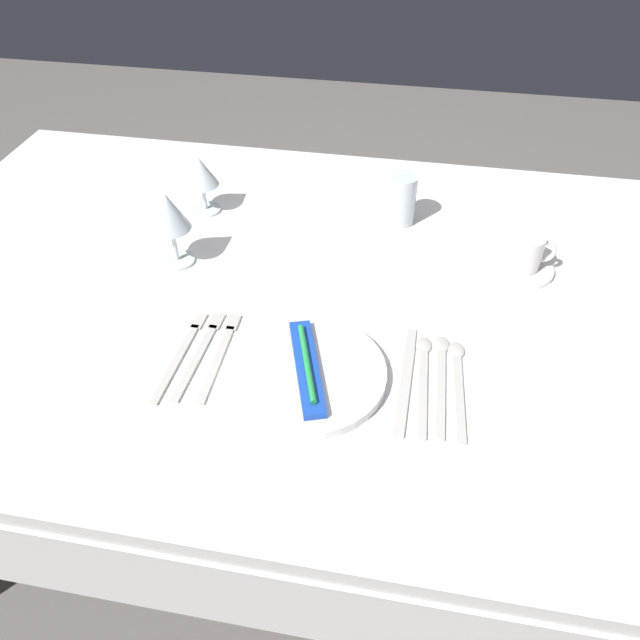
{
  "coord_description": "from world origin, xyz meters",
  "views": [
    {
      "loc": [
        0.16,
        -0.9,
        1.48
      ],
      "look_at": [
        0.02,
        -0.11,
        0.76
      ],
      "focal_mm": 33.99,
      "sensor_mm": 36.0,
      "label": 1
    }
  ],
  "objects_px": {
    "fork_outer": "(221,352)",
    "wine_glass_centre": "(169,215)",
    "spoon_tea": "(458,377)",
    "spoon_soup": "(423,372)",
    "drink_tumbler": "(401,199)",
    "toothbrush_package": "(307,366)",
    "fork_salad": "(182,351)",
    "spoon_dessert": "(441,372)",
    "dinner_plate": "(307,373)",
    "fork_inner": "(201,351)",
    "wine_glass_left": "(201,174)",
    "dinner_knife": "(405,381)",
    "coffee_cup_left": "(523,251)"
  },
  "relations": [
    {
      "from": "fork_outer",
      "to": "wine_glass_centre",
      "type": "bearing_deg",
      "value": 124.72
    },
    {
      "from": "spoon_tea",
      "to": "spoon_soup",
      "type": "bearing_deg",
      "value": 179.65
    },
    {
      "from": "spoon_soup",
      "to": "drink_tumbler",
      "type": "relative_size",
      "value": 2.0
    },
    {
      "from": "spoon_tea",
      "to": "toothbrush_package",
      "type": "bearing_deg",
      "value": -170.24
    },
    {
      "from": "drink_tumbler",
      "to": "toothbrush_package",
      "type": "bearing_deg",
      "value": -102.56
    },
    {
      "from": "wine_glass_centre",
      "to": "fork_salad",
      "type": "bearing_deg",
      "value": -68.41
    },
    {
      "from": "spoon_dessert",
      "to": "dinner_plate",
      "type": "bearing_deg",
      "value": -167.48
    },
    {
      "from": "fork_inner",
      "to": "spoon_dessert",
      "type": "xyz_separation_m",
      "value": [
        0.41,
        0.02,
        -0.0
      ]
    },
    {
      "from": "spoon_dessert",
      "to": "wine_glass_left",
      "type": "height_order",
      "value": "wine_glass_left"
    },
    {
      "from": "spoon_soup",
      "to": "fork_inner",
      "type": "bearing_deg",
      "value": -177.35
    },
    {
      "from": "dinner_knife",
      "to": "drink_tumbler",
      "type": "bearing_deg",
      "value": 96.01
    },
    {
      "from": "fork_outer",
      "to": "fork_salad",
      "type": "relative_size",
      "value": 0.97
    },
    {
      "from": "wine_glass_centre",
      "to": "spoon_tea",
      "type": "bearing_deg",
      "value": -21.51
    },
    {
      "from": "fork_salad",
      "to": "dinner_knife",
      "type": "distance_m",
      "value": 0.38
    },
    {
      "from": "toothbrush_package",
      "to": "dinner_knife",
      "type": "xyz_separation_m",
      "value": [
        0.16,
        0.02,
        -0.02
      ]
    },
    {
      "from": "wine_glass_left",
      "to": "fork_inner",
      "type": "bearing_deg",
      "value": -72.92
    },
    {
      "from": "toothbrush_package",
      "to": "spoon_soup",
      "type": "distance_m",
      "value": 0.19
    },
    {
      "from": "fork_outer",
      "to": "drink_tumbler",
      "type": "xyz_separation_m",
      "value": [
        0.27,
        0.47,
        0.05
      ]
    },
    {
      "from": "toothbrush_package",
      "to": "wine_glass_centre",
      "type": "height_order",
      "value": "wine_glass_centre"
    },
    {
      "from": "toothbrush_package",
      "to": "wine_glass_left",
      "type": "relative_size",
      "value": 1.61
    },
    {
      "from": "coffee_cup_left",
      "to": "drink_tumbler",
      "type": "bearing_deg",
      "value": 152.1
    },
    {
      "from": "fork_inner",
      "to": "spoon_soup",
      "type": "height_order",
      "value": "spoon_soup"
    },
    {
      "from": "fork_outer",
      "to": "fork_inner",
      "type": "relative_size",
      "value": 0.99
    },
    {
      "from": "fork_inner",
      "to": "dinner_plate",
      "type": "bearing_deg",
      "value": -7.42
    },
    {
      "from": "dinner_plate",
      "to": "coffee_cup_left",
      "type": "bearing_deg",
      "value": 44.98
    },
    {
      "from": "coffee_cup_left",
      "to": "wine_glass_centre",
      "type": "bearing_deg",
      "value": -172.01
    },
    {
      "from": "coffee_cup_left",
      "to": "drink_tumbler",
      "type": "distance_m",
      "value": 0.28
    },
    {
      "from": "dinner_knife",
      "to": "coffee_cup_left",
      "type": "bearing_deg",
      "value": 59.71
    },
    {
      "from": "toothbrush_package",
      "to": "spoon_tea",
      "type": "relative_size",
      "value": 0.97
    },
    {
      "from": "fork_inner",
      "to": "wine_glass_left",
      "type": "relative_size",
      "value": 1.64
    },
    {
      "from": "toothbrush_package",
      "to": "spoon_dessert",
      "type": "xyz_separation_m",
      "value": [
        0.22,
        0.05,
        -0.02
      ]
    },
    {
      "from": "fork_salad",
      "to": "coffee_cup_left",
      "type": "distance_m",
      "value": 0.68
    },
    {
      "from": "spoon_tea",
      "to": "wine_glass_centre",
      "type": "relative_size",
      "value": 1.38
    },
    {
      "from": "fork_inner",
      "to": "fork_salad",
      "type": "height_order",
      "value": "same"
    },
    {
      "from": "spoon_soup",
      "to": "coffee_cup_left",
      "type": "distance_m",
      "value": 0.37
    },
    {
      "from": "fork_outer",
      "to": "fork_inner",
      "type": "bearing_deg",
      "value": -175.47
    },
    {
      "from": "coffee_cup_left",
      "to": "drink_tumbler",
      "type": "xyz_separation_m",
      "value": [
        -0.25,
        0.13,
        0.01
      ]
    },
    {
      "from": "spoon_dessert",
      "to": "coffee_cup_left",
      "type": "height_order",
      "value": "coffee_cup_left"
    },
    {
      "from": "fork_inner",
      "to": "dinner_knife",
      "type": "relative_size",
      "value": 0.89
    },
    {
      "from": "fork_inner",
      "to": "spoon_soup",
      "type": "bearing_deg",
      "value": 2.65
    },
    {
      "from": "fork_outer",
      "to": "spoon_dessert",
      "type": "distance_m",
      "value": 0.37
    },
    {
      "from": "toothbrush_package",
      "to": "fork_inner",
      "type": "xyz_separation_m",
      "value": [
        -0.19,
        0.02,
        -0.02
      ]
    },
    {
      "from": "coffee_cup_left",
      "to": "wine_glass_left",
      "type": "height_order",
      "value": "wine_glass_left"
    },
    {
      "from": "wine_glass_left",
      "to": "drink_tumbler",
      "type": "height_order",
      "value": "wine_glass_left"
    },
    {
      "from": "spoon_dessert",
      "to": "drink_tumbler",
      "type": "xyz_separation_m",
      "value": [
        -0.11,
        0.45,
        0.05
      ]
    },
    {
      "from": "coffee_cup_left",
      "to": "wine_glass_left",
      "type": "relative_size",
      "value": 0.78
    },
    {
      "from": "fork_inner",
      "to": "spoon_dessert",
      "type": "relative_size",
      "value": 0.95
    },
    {
      "from": "spoon_dessert",
      "to": "wine_glass_centre",
      "type": "relative_size",
      "value": 1.44
    },
    {
      "from": "spoon_soup",
      "to": "spoon_tea",
      "type": "distance_m",
      "value": 0.06
    },
    {
      "from": "spoon_dessert",
      "to": "wine_glass_centre",
      "type": "distance_m",
      "value": 0.59
    }
  ]
}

